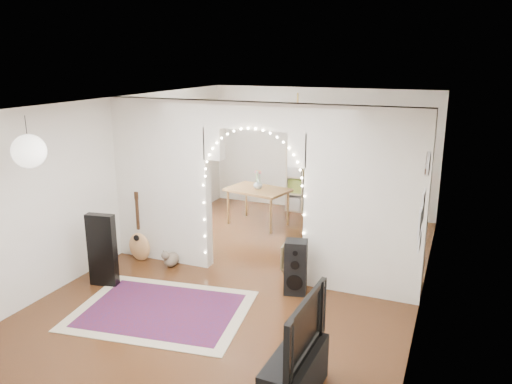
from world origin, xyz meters
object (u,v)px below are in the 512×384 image
at_px(acoustic_guitar, 139,236).
at_px(floor_speaker, 296,267).
at_px(media_console, 295,376).
at_px(dining_chair_right, 354,239).
at_px(dining_chair_left, 299,257).
at_px(bookcase, 322,178).
at_px(dining_table, 258,192).

distance_m(acoustic_guitar, floor_speaker, 2.80).
height_order(media_console, dining_chair_right, dining_chair_right).
xyz_separation_m(floor_speaker, dining_chair_right, (0.47, 1.86, -0.14)).
xyz_separation_m(floor_speaker, dining_chair_left, (-0.20, 0.78, -0.17)).
bearing_deg(dining_chair_left, dining_chair_right, 53.08).
height_order(floor_speaker, dining_chair_left, floor_speaker).
distance_m(floor_speaker, bookcase, 3.97).
relative_size(bookcase, dining_table, 1.17).
height_order(acoustic_guitar, media_console, acoustic_guitar).
bearing_deg(dining_chair_right, floor_speaker, -88.72).
relative_size(floor_speaker, dining_chair_right, 1.42).
bearing_deg(floor_speaker, dining_table, 109.79).
relative_size(acoustic_guitar, bookcase, 0.65).
relative_size(acoustic_guitar, dining_table, 0.76).
bearing_deg(dining_chair_left, acoustic_guitar, -171.40).
xyz_separation_m(floor_speaker, media_console, (0.72, -2.22, -0.15)).
height_order(floor_speaker, bookcase, bookcase).
bearing_deg(bookcase, dining_chair_left, -78.00).
distance_m(acoustic_guitar, bookcase, 4.31).
distance_m(media_console, dining_table, 5.44).
xyz_separation_m(acoustic_guitar, dining_chair_left, (2.60, 0.65, -0.21)).
distance_m(bookcase, dining_chair_right, 2.39).
relative_size(bookcase, dining_chair_left, 3.07).
height_order(bookcase, dining_chair_right, bookcase).
distance_m(dining_table, dining_chair_right, 2.33).
bearing_deg(floor_speaker, acoustic_guitar, 164.64).
distance_m(media_console, dining_chair_right, 4.09).
relative_size(floor_speaker, dining_table, 0.60).
relative_size(acoustic_guitar, floor_speaker, 1.26).
bearing_deg(media_console, dining_table, 118.46).
distance_m(bookcase, dining_table, 1.58).
distance_m(acoustic_guitar, dining_table, 2.76).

